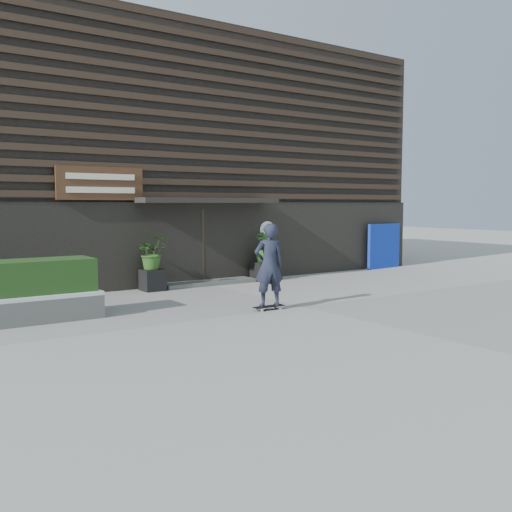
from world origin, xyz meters
TOP-DOWN VIEW (x-y plane):
  - ground at (0.00, 0.00)m, footprint 80.00×80.00m
  - entrance_step at (0.00, 4.60)m, footprint 3.00×0.80m
  - planter_pot_left at (-1.90, 4.40)m, footprint 0.60×0.60m
  - bamboo_left at (-1.90, 4.40)m, footprint 0.86×0.75m
  - planter_pot_right at (1.90, 4.40)m, footprint 0.60×0.60m
  - bamboo_right at (1.90, 4.40)m, footprint 0.54×0.54m
  - raised_bed at (-6.13, 1.96)m, footprint 3.50×1.20m
  - snow_layer at (-6.13, 1.96)m, footprint 3.50×1.20m
  - hedge at (-6.13, 1.96)m, footprint 3.30×1.00m
  - blue_tarp at (7.75, 4.70)m, footprint 1.81×0.31m
  - building at (-0.00, 9.96)m, footprint 18.00×11.00m
  - skateboarder at (-0.94, 0.11)m, footprint 0.79×0.62m

SIDE VIEW (x-z plane):
  - ground at x=0.00m, z-range 0.00..0.00m
  - entrance_step at x=0.00m, z-range 0.00..0.12m
  - raised_bed at x=-6.13m, z-range 0.00..0.50m
  - planter_pot_left at x=-1.90m, z-range 0.00..0.60m
  - planter_pot_right at x=1.90m, z-range 0.00..0.60m
  - snow_layer at x=-6.13m, z-range 0.50..0.58m
  - blue_tarp at x=7.75m, z-range 0.00..1.69m
  - hedge at x=-6.13m, z-range 0.58..1.28m
  - skateboarder at x=-0.94m, z-range 0.04..2.05m
  - bamboo_left at x=-1.90m, z-range 0.60..1.56m
  - bamboo_right at x=1.90m, z-range 0.60..1.56m
  - building at x=0.00m, z-range -0.01..7.99m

